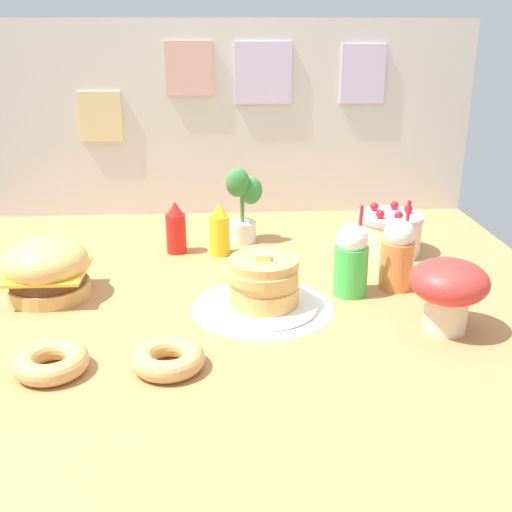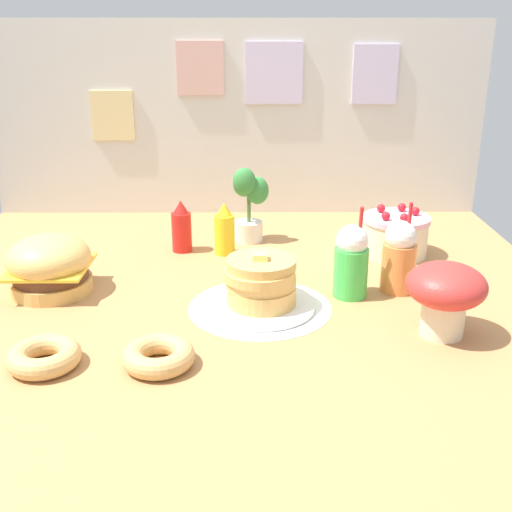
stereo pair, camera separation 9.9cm
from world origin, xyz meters
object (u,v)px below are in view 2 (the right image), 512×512
(layer_cake, at_px, (395,235))
(cream_soda_cup, at_px, (351,261))
(burger, at_px, (50,265))
(orange_float_cup, at_px, (399,257))
(donut_pink_glaze, at_px, (44,356))
(ketchup_bottle, at_px, (182,228))
(potted_plant, at_px, (249,202))
(pancake_stack, at_px, (261,286))
(donut_chocolate, at_px, (158,356))
(mustard_bottle, at_px, (224,230))
(mushroom_stool, at_px, (446,292))

(layer_cake, bearing_deg, cream_soda_cup, -120.66)
(burger, relative_size, layer_cake, 1.06)
(orange_float_cup, height_order, donut_pink_glaze, orange_float_cup)
(ketchup_bottle, xyz_separation_m, potted_plant, (0.26, 0.12, 0.07))
(pancake_stack, relative_size, layer_cake, 1.36)
(cream_soda_cup, distance_m, donut_chocolate, 0.71)
(pancake_stack, xyz_separation_m, donut_pink_glaze, (-0.55, -0.34, -0.04))
(layer_cake, relative_size, donut_chocolate, 1.34)
(pancake_stack, xyz_separation_m, mustard_bottle, (-0.13, 0.49, 0.02))
(mustard_bottle, xyz_separation_m, donut_pink_glaze, (-0.43, -0.83, -0.06))
(orange_float_cup, distance_m, donut_chocolate, 0.86)
(donut_chocolate, bearing_deg, donut_pink_glaze, -179.99)
(layer_cake, bearing_deg, orange_float_cup, -100.87)
(donut_chocolate, bearing_deg, potted_plant, 76.98)
(mustard_bottle, relative_size, orange_float_cup, 0.67)
(ketchup_bottle, relative_size, donut_chocolate, 1.08)
(donut_chocolate, height_order, potted_plant, potted_plant)
(ketchup_bottle, relative_size, mushroom_stool, 0.91)
(layer_cake, distance_m, donut_chocolate, 1.13)
(pancake_stack, distance_m, donut_chocolate, 0.44)
(pancake_stack, relative_size, cream_soda_cup, 1.13)
(mustard_bottle, relative_size, cream_soda_cup, 0.67)
(orange_float_cup, xyz_separation_m, mushroom_stool, (0.06, -0.31, 0.01))
(orange_float_cup, bearing_deg, burger, 179.97)
(cream_soda_cup, bearing_deg, ketchup_bottle, 143.62)
(donut_pink_glaze, distance_m, mushroom_stool, 1.08)
(donut_chocolate, xyz_separation_m, potted_plant, (0.23, 0.98, 0.13))
(pancake_stack, bearing_deg, mushroom_stool, -19.20)
(pancake_stack, relative_size, mushroom_stool, 1.55)
(cream_soda_cup, xyz_separation_m, mushroom_stool, (0.22, -0.27, 0.01))
(potted_plant, bearing_deg, donut_chocolate, -103.02)
(potted_plant, bearing_deg, mushroom_stool, -56.24)
(layer_cake, xyz_separation_m, mustard_bottle, (-0.64, 0.01, 0.02))
(burger, xyz_separation_m, potted_plant, (0.64, 0.50, 0.07))
(cream_soda_cup, bearing_deg, burger, 177.61)
(ketchup_bottle, bearing_deg, cream_soda_cup, -36.38)
(burger, bearing_deg, cream_soda_cup, -2.39)
(orange_float_cup, relative_size, donut_pink_glaze, 1.61)
(cream_soda_cup, bearing_deg, pancake_stack, -162.05)
(donut_pink_glaze, bearing_deg, burger, 104.57)
(pancake_stack, bearing_deg, layer_cake, 42.79)
(donut_chocolate, distance_m, potted_plant, 1.01)
(mushroom_stool, bearing_deg, donut_chocolate, -167.76)
(ketchup_bottle, height_order, mustard_bottle, same)
(burger, bearing_deg, orange_float_cup, -0.03)
(potted_plant, bearing_deg, layer_cake, -16.24)
(ketchup_bottle, bearing_deg, potted_plant, 24.25)
(burger, bearing_deg, pancake_stack, -11.13)
(orange_float_cup, bearing_deg, donut_pink_glaze, -154.62)
(orange_float_cup, xyz_separation_m, donut_chocolate, (-0.71, -0.48, -0.09))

